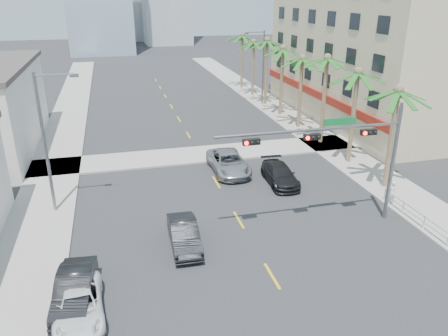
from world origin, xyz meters
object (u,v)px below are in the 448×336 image
object	(u,v)px
car_parked_mid	(75,290)
car_lane_center	(228,162)
traffic_signal_mast	(347,146)
pedestrian	(392,193)
car_lane_right	(280,174)
car_parked_far	(79,305)
car_lane_left	(184,235)

from	to	relation	value
car_parked_mid	car_lane_center	size ratio (longest dim) A/B	0.80
traffic_signal_mast	car_lane_center	distance (m)	11.56
car_lane_center	pedestrian	distance (m)	12.25
car_lane_right	car_parked_mid	bearing A→B (deg)	-140.24
car_parked_far	car_lane_left	xyz separation A→B (m)	(5.40, 4.52, 0.10)
car_parked_mid	pedestrian	size ratio (longest dim) A/B	2.74
traffic_signal_mast	pedestrian	bearing A→B (deg)	17.16
traffic_signal_mast	car_lane_left	world-z (taller)	traffic_signal_mast
car_parked_mid	car_parked_far	xyz separation A→B (m)	(0.21, -0.96, -0.12)
car_parked_far	car_lane_center	xyz separation A→B (m)	(10.60, 14.43, 0.16)
traffic_signal_mast	car_lane_right	size ratio (longest dim) A/B	2.31
traffic_signal_mast	car_parked_far	bearing A→B (deg)	-162.88
car_parked_far	car_lane_right	size ratio (longest dim) A/B	0.93
car_parked_far	car_lane_center	bearing A→B (deg)	50.65
car_lane_left	car_lane_center	size ratio (longest dim) A/B	0.77
pedestrian	car_parked_far	bearing A→B (deg)	7.73
car_lane_left	car_lane_right	xyz separation A→B (m)	(8.32, 6.84, -0.02)
car_parked_mid	car_lane_center	xyz separation A→B (m)	(10.81, 13.46, 0.04)
traffic_signal_mast	car_parked_mid	world-z (taller)	traffic_signal_mast
car_lane_left	car_lane_center	world-z (taller)	car_lane_center
car_parked_mid	car_lane_left	bearing A→B (deg)	37.68
car_parked_far	pedestrian	bearing A→B (deg)	14.08
car_lane_center	pedestrian	bearing A→B (deg)	-43.28
pedestrian	traffic_signal_mast	bearing A→B (deg)	7.76
car_parked_mid	car_lane_left	xyz separation A→B (m)	(5.61, 3.56, -0.02)
car_parked_mid	car_lane_left	world-z (taller)	car_parked_mid
car_lane_left	car_lane_right	bearing A→B (deg)	40.91
car_parked_mid	car_parked_far	distance (m)	0.99
car_lane_right	pedestrian	bearing A→B (deg)	-39.81
car_lane_right	traffic_signal_mast	bearing A→B (deg)	-76.44
traffic_signal_mast	car_lane_left	size ratio (longest dim) A/B	2.54
traffic_signal_mast	car_parked_far	xyz separation A→B (m)	(-14.97, -4.61, -4.44)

